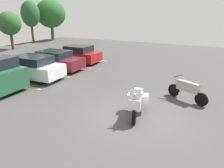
{
  "coord_description": "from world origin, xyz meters",
  "views": [
    {
      "loc": [
        -7.67,
        -2.85,
        4.24
      ],
      "look_at": [
        0.8,
        1.41,
        0.99
      ],
      "focal_mm": 34.19,
      "sensor_mm": 36.0,
      "label": 1
    }
  ],
  "objects_px": {
    "motorcycle_touring": "(137,101)",
    "motorcycle_second": "(187,90)",
    "car_white": "(30,67)",
    "car_maroon": "(53,60)",
    "car_red": "(76,54)"
  },
  "relations": [
    {
      "from": "motorcycle_touring",
      "to": "motorcycle_second",
      "type": "xyz_separation_m",
      "value": [
        2.67,
        -1.65,
        -0.1
      ]
    },
    {
      "from": "motorcycle_touring",
      "to": "car_white",
      "type": "bearing_deg",
      "value": 76.85
    },
    {
      "from": "motorcycle_second",
      "to": "car_maroon",
      "type": "distance_m",
      "value": 10.24
    },
    {
      "from": "motorcycle_second",
      "to": "car_maroon",
      "type": "relative_size",
      "value": 0.41
    },
    {
      "from": "motorcycle_touring",
      "to": "car_red",
      "type": "height_order",
      "value": "car_red"
    },
    {
      "from": "car_white",
      "to": "car_maroon",
      "type": "relative_size",
      "value": 0.98
    },
    {
      "from": "motorcycle_touring",
      "to": "car_red",
      "type": "bearing_deg",
      "value": 49.1
    },
    {
      "from": "car_maroon",
      "to": "car_red",
      "type": "distance_m",
      "value": 2.72
    },
    {
      "from": "car_red",
      "to": "car_maroon",
      "type": "bearing_deg",
      "value": 175.78
    },
    {
      "from": "motorcycle_second",
      "to": "car_maroon",
      "type": "xyz_separation_m",
      "value": [
        1.76,
        10.09,
        0.13
      ]
    },
    {
      "from": "car_maroon",
      "to": "car_red",
      "type": "relative_size",
      "value": 1.12
    },
    {
      "from": "motorcycle_touring",
      "to": "motorcycle_second",
      "type": "relative_size",
      "value": 1.09
    },
    {
      "from": "car_white",
      "to": "motorcycle_second",
      "type": "bearing_deg",
      "value": -85.63
    },
    {
      "from": "motorcycle_touring",
      "to": "car_maroon",
      "type": "height_order",
      "value": "motorcycle_touring"
    },
    {
      "from": "motorcycle_second",
      "to": "car_red",
      "type": "xyz_separation_m",
      "value": [
        4.47,
        9.89,
        0.13
      ]
    }
  ]
}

